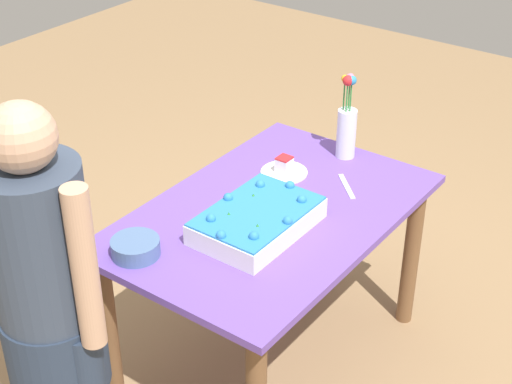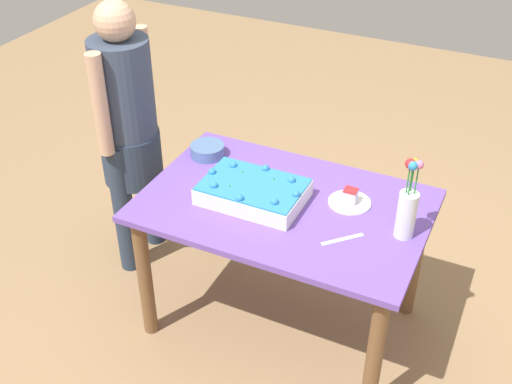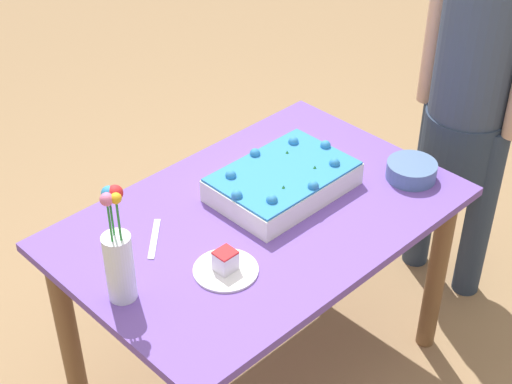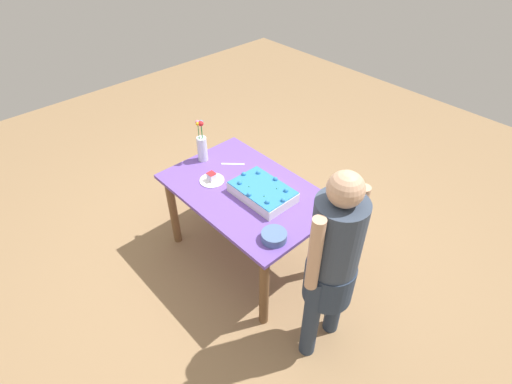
% 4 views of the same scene
% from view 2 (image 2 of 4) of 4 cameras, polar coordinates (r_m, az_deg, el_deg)
% --- Properties ---
extents(ground_plane, '(8.00, 8.00, 0.00)m').
position_cam_2_polar(ground_plane, '(3.38, 2.23, -11.21)').
color(ground_plane, '#95744F').
extents(dining_table, '(1.28, 0.84, 0.74)m').
position_cam_2_polar(dining_table, '(2.97, 2.49, -2.95)').
color(dining_table, '#6A48A9').
rests_on(dining_table, ground_plane).
extents(sheet_cake, '(0.46, 0.31, 0.11)m').
position_cam_2_polar(sheet_cake, '(2.89, -0.27, 0.06)').
color(sheet_cake, white).
rests_on(sheet_cake, dining_table).
extents(serving_plate_with_slice, '(0.19, 0.19, 0.07)m').
position_cam_2_polar(serving_plate_with_slice, '(2.91, 8.34, -0.67)').
color(serving_plate_with_slice, white).
rests_on(serving_plate_with_slice, dining_table).
extents(cake_knife, '(0.15, 0.15, 0.00)m').
position_cam_2_polar(cake_knife, '(2.71, 7.69, -4.20)').
color(cake_knife, silver).
rests_on(cake_knife, dining_table).
extents(flower_vase, '(0.08, 0.08, 0.37)m').
position_cam_2_polar(flower_vase, '(2.70, 13.32, -1.35)').
color(flower_vase, white).
rests_on(flower_vase, dining_table).
extents(fruit_bowl, '(0.17, 0.17, 0.06)m').
position_cam_2_polar(fruit_bowl, '(3.23, -4.34, 3.72)').
color(fruit_bowl, '#4E6C9B').
rests_on(fruit_bowl, dining_table).
extents(person_standing, '(0.31, 0.45, 1.49)m').
position_cam_2_polar(person_standing, '(3.36, -11.34, 6.03)').
color(person_standing, '#29364B').
rests_on(person_standing, ground_plane).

